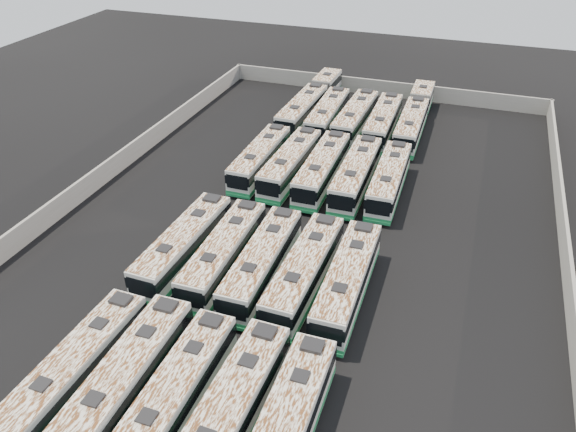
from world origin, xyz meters
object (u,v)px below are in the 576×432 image
object	(u,v)px
bus_midback_left	(290,164)
bus_back_center	(355,118)
bus_back_left	(327,115)
bus_back_far_right	(415,116)
bus_front_far_left	(77,369)
bus_midback_right	(356,175)
bus_midback_far_left	(260,159)
bus_midback_center	(322,169)
bus_midfront_left	(224,253)
bus_midfront_center	(262,263)
bus_midfront_right	(304,272)
bus_midfront_far_right	(347,281)
bus_back_right	(383,122)
bus_front_center	(175,397)
bus_midfront_far_left	(184,245)
bus_front_left	(126,381)
bus_front_right	(229,414)
bus_front_far_right	(285,431)
bus_midback_far_right	(389,180)
bus_back_far_left	(311,102)

from	to	relation	value
bus_midback_left	bus_back_center	distance (m)	14.55
bus_back_left	bus_back_far_right	bearing A→B (deg)	16.98
bus_front_far_left	bus_midback_right	bearing A→B (deg)	72.56
bus_midback_far_left	bus_midback_center	bearing A→B (deg)	-2.19
bus_midback_far_left	bus_midback_left	world-z (taller)	bus_midback_left
bus_midfront_left	bus_midfront_center	size ratio (longest dim) A/B	1.00
bus_back_far_right	bus_midfront_left	bearing A→B (deg)	-107.43
bus_midfront_right	bus_midback_center	distance (m)	17.11
bus_midfront_far_right	bus_back_right	bearing A→B (deg)	95.63
bus_midfront_left	bus_midback_left	size ratio (longest dim) A/B	0.99
bus_front_center	bus_back_far_right	distance (m)	48.66
bus_midfront_far_left	bus_front_left	bearing A→B (deg)	-74.56
bus_front_far_left	bus_midfront_right	world-z (taller)	bus_midfront_right
bus_midfront_center	bus_midback_far_left	size ratio (longest dim) A/B	1.02
bus_front_right	bus_midfront_left	size ratio (longest dim) A/B	1.03
bus_midfront_far_left	bus_midfront_left	bearing A→B (deg)	2.69
bus_front_center	bus_midfront_far_right	bearing A→B (deg)	63.28
bus_midback_left	bus_back_right	world-z (taller)	bus_back_right
bus_front_far_right	bus_midback_far_right	world-z (taller)	bus_front_far_right
bus_midback_left	bus_midback_right	bearing A→B (deg)	0.20
bus_front_far_right	bus_back_right	size ratio (longest dim) A/B	0.99
bus_midfront_far_left	bus_midback_left	size ratio (longest dim) A/B	1.00
bus_front_center	bus_midback_center	distance (m)	30.65
bus_midfront_far_left	bus_midfront_far_right	size ratio (longest dim) A/B	1.00
bus_midfront_right	bus_midfront_far_right	bearing A→B (deg)	1.15
bus_front_far_right	bus_midfront_right	world-z (taller)	bus_midfront_right
bus_front_center	bus_midfront_right	size ratio (longest dim) A/B	0.98
bus_midfront_left	bus_midfront_far_right	distance (m)	10.33
bus_back_far_left	bus_midfront_right	bearing A→B (deg)	-72.10
bus_midback_left	bus_back_far_right	size ratio (longest dim) A/B	0.66
bus_front_left	bus_midfront_far_left	xyz separation A→B (m)	(-3.51, 13.93, -0.03)
bus_front_left	bus_back_right	size ratio (longest dim) A/B	1.00
bus_midfront_center	bus_midback_left	size ratio (longest dim) A/B	0.99
bus_front_far_left	bus_back_right	xyz separation A→B (m)	(10.40, 44.88, 0.07)
bus_front_left	bus_front_far_right	xyz separation A→B (m)	(10.40, -0.11, -0.02)
bus_front_right	bus_midfront_far_left	world-z (taller)	bus_front_right
bus_front_right	bus_front_far_left	bearing A→B (deg)	-178.58
bus_front_left	bus_back_left	bearing A→B (deg)	89.54
bus_front_right	bus_midback_right	distance (m)	30.73
bus_front_far_left	bus_midback_far_right	distance (m)	33.89
bus_midfront_far_left	bus_back_center	xyz separation A→B (m)	(6.96, 30.94, 0.03)
bus_midback_far_right	bus_midfront_center	bearing A→B (deg)	-113.48
bus_front_far_left	bus_back_center	size ratio (longest dim) A/B	0.96
bus_midfront_right	bus_midfront_far_right	size ratio (longest dim) A/B	1.00
bus_midback_right	bus_back_left	world-z (taller)	bus_midback_right
bus_back_far_left	bus_back_right	bearing A→B (deg)	-18.17
bus_midfront_left	bus_back_right	xyz separation A→B (m)	(6.84, 30.71, 0.04)
bus_midback_center	bus_midback_right	bearing A→B (deg)	-0.59
bus_midfront_far_left	bus_back_far_right	bearing A→B (deg)	69.37
bus_midback_left	bus_midback_center	bearing A→B (deg)	-0.98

